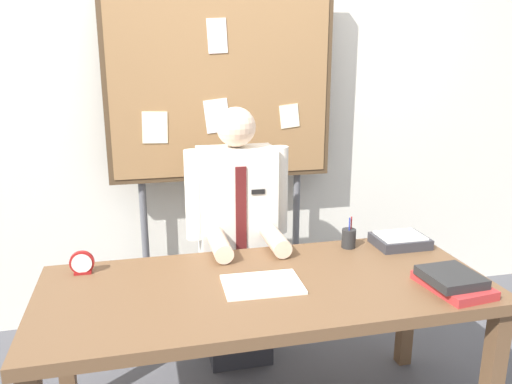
{
  "coord_description": "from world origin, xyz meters",
  "views": [
    {
      "loc": [
        -0.5,
        -1.89,
        1.67
      ],
      "look_at": [
        0.0,
        0.19,
        1.09
      ],
      "focal_mm": 35.36,
      "sensor_mm": 36.0,
      "label": 1
    }
  ],
  "objects_px": {
    "person": "(238,248)",
    "desk_clock": "(82,264)",
    "bulletin_board": "(221,83)",
    "open_notebook": "(262,284)",
    "pen_holder": "(349,238)",
    "paper_tray": "(400,240)",
    "book_stack": "(452,281)",
    "desk": "(266,300)"
  },
  "relations": [
    {
      "from": "open_notebook",
      "to": "desk_clock",
      "type": "bearing_deg",
      "value": 157.93
    },
    {
      "from": "bulletin_board",
      "to": "book_stack",
      "type": "height_order",
      "value": "bulletin_board"
    },
    {
      "from": "person",
      "to": "book_stack",
      "type": "relative_size",
      "value": 4.47
    },
    {
      "from": "person",
      "to": "pen_holder",
      "type": "distance_m",
      "value": 0.61
    },
    {
      "from": "person",
      "to": "bulletin_board",
      "type": "xyz_separation_m",
      "value": [
        -0.0,
        0.44,
        0.86
      ]
    },
    {
      "from": "open_notebook",
      "to": "person",
      "type": "bearing_deg",
      "value": 87.94
    },
    {
      "from": "pen_holder",
      "to": "person",
      "type": "bearing_deg",
      "value": 147.78
    },
    {
      "from": "open_notebook",
      "to": "pen_holder",
      "type": "relative_size",
      "value": 2.04
    },
    {
      "from": "book_stack",
      "to": "desk_clock",
      "type": "distance_m",
      "value": 1.58
    },
    {
      "from": "open_notebook",
      "to": "desk_clock",
      "type": "height_order",
      "value": "desk_clock"
    },
    {
      "from": "person",
      "to": "book_stack",
      "type": "height_order",
      "value": "person"
    },
    {
      "from": "book_stack",
      "to": "desk_clock",
      "type": "xyz_separation_m",
      "value": [
        -1.49,
        0.51,
        0.01
      ]
    },
    {
      "from": "desk",
      "to": "person",
      "type": "distance_m",
      "value": 0.62
    },
    {
      "from": "open_notebook",
      "to": "paper_tray",
      "type": "xyz_separation_m",
      "value": [
        0.79,
        0.29,
        0.02
      ]
    },
    {
      "from": "person",
      "to": "desk_clock",
      "type": "height_order",
      "value": "person"
    },
    {
      "from": "bulletin_board",
      "to": "open_notebook",
      "type": "height_order",
      "value": "bulletin_board"
    },
    {
      "from": "person",
      "to": "desk_clock",
      "type": "xyz_separation_m",
      "value": [
        -0.77,
        -0.34,
        0.13
      ]
    },
    {
      "from": "desk",
      "to": "paper_tray",
      "type": "distance_m",
      "value": 0.82
    },
    {
      "from": "book_stack",
      "to": "pen_holder",
      "type": "relative_size",
      "value": 1.99
    },
    {
      "from": "pen_holder",
      "to": "paper_tray",
      "type": "relative_size",
      "value": 0.62
    },
    {
      "from": "paper_tray",
      "to": "open_notebook",
      "type": "bearing_deg",
      "value": -160.08
    },
    {
      "from": "desk_clock",
      "to": "paper_tray",
      "type": "relative_size",
      "value": 0.41
    },
    {
      "from": "open_notebook",
      "to": "pen_holder",
      "type": "xyz_separation_m",
      "value": [
        0.53,
        0.33,
        0.04
      ]
    },
    {
      "from": "person",
      "to": "pen_holder",
      "type": "xyz_separation_m",
      "value": [
        0.5,
        -0.32,
        0.13
      ]
    },
    {
      "from": "person",
      "to": "desk_clock",
      "type": "bearing_deg",
      "value": -155.9
    },
    {
      "from": "bulletin_board",
      "to": "paper_tray",
      "type": "xyz_separation_m",
      "value": [
        0.77,
        -0.8,
        -0.75
      ]
    },
    {
      "from": "pen_holder",
      "to": "book_stack",
      "type": "bearing_deg",
      "value": -67.4
    },
    {
      "from": "bulletin_board",
      "to": "pen_holder",
      "type": "distance_m",
      "value": 1.17
    },
    {
      "from": "open_notebook",
      "to": "paper_tray",
      "type": "bearing_deg",
      "value": 19.92
    },
    {
      "from": "person",
      "to": "paper_tray",
      "type": "bearing_deg",
      "value": -24.94
    },
    {
      "from": "open_notebook",
      "to": "paper_tray",
      "type": "relative_size",
      "value": 1.26
    },
    {
      "from": "desk",
      "to": "bulletin_board",
      "type": "height_order",
      "value": "bulletin_board"
    },
    {
      "from": "book_stack",
      "to": "desk",
      "type": "bearing_deg",
      "value": 162.28
    },
    {
      "from": "bulletin_board",
      "to": "paper_tray",
      "type": "relative_size",
      "value": 8.25
    },
    {
      "from": "bulletin_board",
      "to": "paper_tray",
      "type": "bearing_deg",
      "value": -46.02
    },
    {
      "from": "desk_clock",
      "to": "book_stack",
      "type": "bearing_deg",
      "value": -18.98
    },
    {
      "from": "person",
      "to": "bulletin_board",
      "type": "distance_m",
      "value": 0.96
    },
    {
      "from": "bulletin_board",
      "to": "desk_clock",
      "type": "bearing_deg",
      "value": -134.42
    },
    {
      "from": "bulletin_board",
      "to": "open_notebook",
      "type": "distance_m",
      "value": 1.33
    },
    {
      "from": "bulletin_board",
      "to": "paper_tray",
      "type": "distance_m",
      "value": 1.34
    },
    {
      "from": "bulletin_board",
      "to": "open_notebook",
      "type": "xyz_separation_m",
      "value": [
        -0.02,
        -1.08,
        -0.77
      ]
    },
    {
      "from": "open_notebook",
      "to": "book_stack",
      "type": "bearing_deg",
      "value": -15.81
    }
  ]
}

